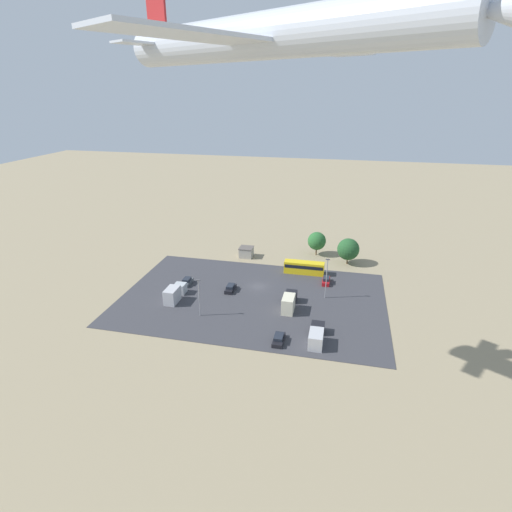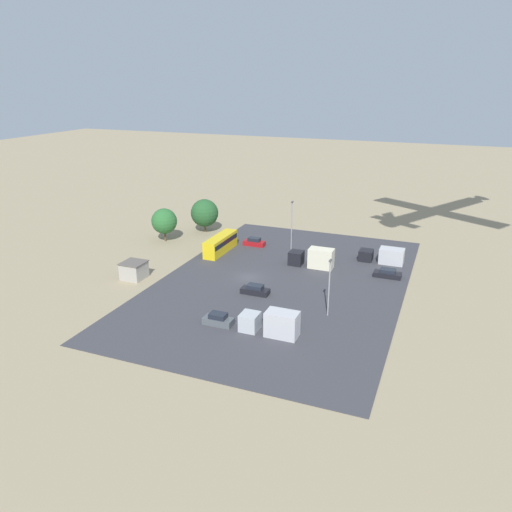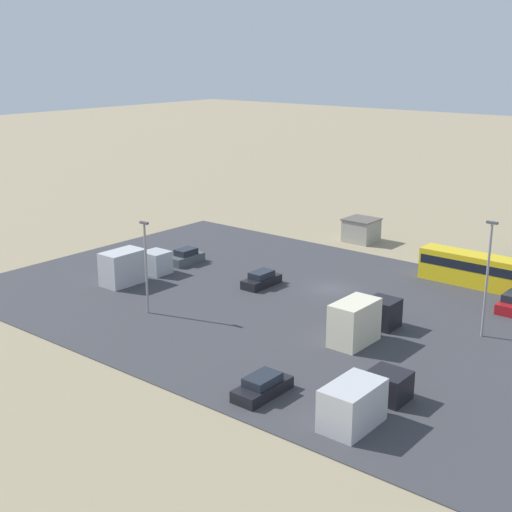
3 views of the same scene
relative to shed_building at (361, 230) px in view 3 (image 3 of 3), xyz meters
name	(u,v)px [view 3 (image 3 of 3)]	position (x,y,z in m)	size (l,w,h in m)	color
ground_plane	(331,289)	(-7.30, 17.59, -1.44)	(400.00, 400.00, 0.00)	gray
parking_lot_surface	(295,306)	(-7.30, 23.64, -1.40)	(59.34, 38.45, 0.08)	#38383D
shed_building	(361,230)	(0.00, 0.00, 0.00)	(3.84, 3.74, 2.86)	#9E998E
bus	(471,268)	(-17.29, 7.70, 0.36)	(10.21, 2.54, 3.18)	gold
parked_car_0	(261,280)	(-1.43, 21.22, -0.73)	(1.84, 4.38, 1.50)	black
parked_car_1	(186,257)	(9.86, 20.36, -0.68)	(1.85, 4.11, 1.63)	#4C5156
parked_car_3	(262,387)	(-16.07, 39.29, -0.75)	(1.95, 4.54, 1.44)	black
parked_truck_0	(363,399)	(-22.95, 37.70, -0.07)	(2.59, 7.89, 2.82)	black
parked_truck_1	(363,320)	(-16.15, 26.47, 0.25)	(2.45, 7.90, 3.51)	black
parked_truck_2	(133,266)	(9.68, 28.16, 0.19)	(2.53, 7.81, 3.38)	#ADB2B7
light_pole_lot_centre	(487,275)	(-23.50, 19.88, 3.90)	(0.90, 0.28, 9.65)	gray
light_pole_lot_edge	(146,263)	(1.67, 33.49, 3.24)	(0.90, 0.28, 8.34)	gray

